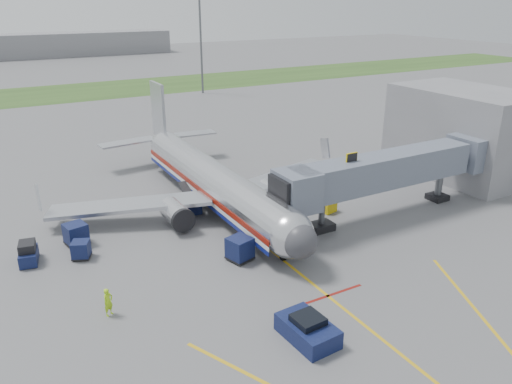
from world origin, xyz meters
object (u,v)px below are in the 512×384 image
pushback_tug (308,329)px  ramp_worker (108,302)px  baggage_tug (28,254)px  belt_loader (190,204)px  airliner (213,180)px

pushback_tug → ramp_worker: ramp_worker is taller
ramp_worker → baggage_tug: bearing=80.1°
pushback_tug → ramp_worker: size_ratio=2.04×
baggage_tug → ramp_worker: ramp_worker is taller
baggage_tug → belt_loader: belt_loader is taller
baggage_tug → belt_loader: (15.38, 3.86, -0.26)m
pushback_tug → baggage_tug: baggage_tug is taller
airliner → belt_loader: 3.29m
airliner → ramp_worker: airliner is taller
pushback_tug → airliner: bearing=79.9°
pushback_tug → belt_loader: size_ratio=0.92×
airliner → pushback_tug: airliner is taller
pushback_tug → baggage_tug: 23.38m
belt_loader → pushback_tug: bearing=-93.8°
airliner → ramp_worker: size_ratio=18.01×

